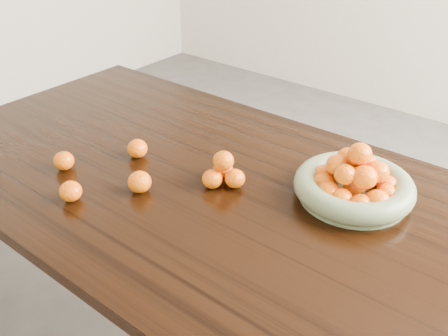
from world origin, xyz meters
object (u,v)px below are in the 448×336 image
Objects in this scene: dining_table at (218,210)px; orange_pyramid at (223,171)px; fruit_bowl at (354,184)px; loose_orange_0 at (64,161)px.

dining_table is 0.13m from orange_pyramid.
dining_table is 6.17× the size of fruit_bowl.
fruit_bowl is 5.32× the size of loose_orange_0.
dining_table is 0.40m from fruit_bowl.
fruit_bowl is at bearing 28.84° from dining_table.
fruit_bowl is at bearing 28.24° from loose_orange_0.
loose_orange_0 is at bearing -150.90° from orange_pyramid.
orange_pyramid is at bearing 67.29° from dining_table.
loose_orange_0 is (-0.41, -0.22, 0.12)m from dining_table.
orange_pyramid is at bearing -152.91° from fruit_bowl.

